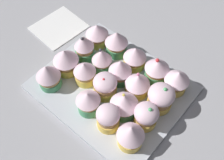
{
  "coord_description": "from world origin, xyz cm",
  "views": [
    {
      "loc": [
        -24.74,
        28.95,
        60.14
      ],
      "look_at": [
        0.0,
        0.0,
        4.2
      ],
      "focal_mm": 43.33,
      "sensor_mm": 36.0,
      "label": 1
    }
  ],
  "objects": [
    {
      "name": "cupcake_7",
      "position": [
        -0.43,
        -3.16,
        5.01
      ],
      "size": [
        5.95,
        5.95,
        7.57
      ],
      "color": "#4C9E6B",
      "rests_on": "baking_tray"
    },
    {
      "name": "cupcake_3",
      "position": [
        6.61,
        -9.59,
        5.36
      ],
      "size": [
        6.33,
        6.33,
        7.92
      ],
      "color": "#4C9E6B",
      "rests_on": "baking_tray"
    },
    {
      "name": "baking_tray",
      "position": [
        0.0,
        0.0,
        0.6
      ],
      "size": [
        36.62,
        30.39,
        1.2
      ],
      "color": "silver",
      "rests_on": "ground_plane"
    },
    {
      "name": "cupcake_4",
      "position": [
        13.12,
        -8.9,
        4.77
      ],
      "size": [
        6.49,
        6.49,
        6.89
      ],
      "color": "#EFC651",
      "rests_on": "baking_tray"
    },
    {
      "name": "cupcake_11",
      "position": [
        -6.86,
        3.65,
        5.03
      ],
      "size": [
        6.8,
        6.8,
        7.51
      ],
      "color": "#4C9E6B",
      "rests_on": "baking_tray"
    },
    {
      "name": "cupcake_15",
      "position": [
        -12.87,
        8.85,
        5.34
      ],
      "size": [
        6.24,
        6.24,
        7.85
      ],
      "color": "#EFC651",
      "rests_on": "baking_tray"
    },
    {
      "name": "cupcake_2",
      "position": [
        -0.32,
        -9.31,
        4.77
      ],
      "size": [
        6.2,
        6.2,
        6.94
      ],
      "color": "#EFC651",
      "rests_on": "baking_tray"
    },
    {
      "name": "napkin",
      "position": [
        27.23,
        -6.43,
        0.3
      ],
      "size": [
        14.21,
        15.33,
        0.6
      ],
      "primitive_type": "cube",
      "rotation": [
        0.0,
        0.0,
        -0.08
      ],
      "color": "white",
      "rests_on": "ground_plane"
    },
    {
      "name": "cupcake_13",
      "position": [
        6.59,
        2.91,
        4.76
      ],
      "size": [
        5.78,
        5.78,
        6.94
      ],
      "color": "#EFC651",
      "rests_on": "baking_tray"
    },
    {
      "name": "cupcake_16",
      "position": [
        -6.3,
        8.72,
        4.83
      ],
      "size": [
        5.49,
        5.49,
        7.14
      ],
      "color": "#EFC651",
      "rests_on": "baking_tray"
    },
    {
      "name": "cupcake_10",
      "position": [
        -12.54,
        2.71,
        4.78
      ],
      "size": [
        5.74,
        5.74,
        7.31
      ],
      "color": "#EFC651",
      "rests_on": "baking_tray"
    },
    {
      "name": "cupcake_1",
      "position": [
        -6.87,
        -9.55,
        5.05
      ],
      "size": [
        6.33,
        6.33,
        7.71
      ],
      "color": "#4C9E6B",
      "rests_on": "baking_tray"
    },
    {
      "name": "cupcake_9",
      "position": [
        12.16,
        -2.78,
        5.31
      ],
      "size": [
        5.33,
        5.33,
        8.38
      ],
      "color": "#4C9E6B",
      "rests_on": "baking_tray"
    },
    {
      "name": "cupcake_6",
      "position": [
        -5.69,
        -2.99,
        4.6
      ],
      "size": [
        6.29,
        6.29,
        6.88
      ],
      "color": "#EFC651",
      "rests_on": "baking_tray"
    },
    {
      "name": "cupcake_5",
      "position": [
        -12.37,
        -3.28,
        4.96
      ],
      "size": [
        6.46,
        6.46,
        7.61
      ],
      "color": "#EFC651",
      "rests_on": "baking_tray"
    },
    {
      "name": "cupcake_0",
      "position": [
        -12.59,
        -9.88,
        4.94
      ],
      "size": [
        6.29,
        6.29,
        7.08
      ],
      "color": "#EFC651",
      "rests_on": "baking_tray"
    },
    {
      "name": "cupcake_17",
      "position": [
        -0.47,
        8.61,
        4.85
      ],
      "size": [
        5.9,
        5.9,
        7.0
      ],
      "color": "#4C9E6B",
      "rests_on": "baking_tray"
    },
    {
      "name": "cupcake_14",
      "position": [
        12.6,
        3.61,
        5.39
      ],
      "size": [
        6.72,
        6.72,
        7.9
      ],
      "color": "#EFC651",
      "rests_on": "baking_tray"
    },
    {
      "name": "cupcake_8",
      "position": [
        5.98,
        -2.93,
        4.83
      ],
      "size": [
        5.4,
        5.4,
        7.41
      ],
      "color": "#4C9E6B",
      "rests_on": "baking_tray"
    },
    {
      "name": "cupcake_18",
      "position": [
        12.56,
        9.77,
        5.19
      ],
      "size": [
        6.28,
        6.28,
        7.57
      ],
      "color": "#4C9E6B",
      "rests_on": "baking_tray"
    },
    {
      "name": "cupcake_12",
      "position": [
        0.09,
        2.57,
        4.6
      ],
      "size": [
        5.92,
        5.92,
        6.93
      ],
      "color": "#EFC651",
      "rests_on": "baking_tray"
    },
    {
      "name": "ground_plane",
      "position": [
        0.0,
        0.0,
        -1.5
      ],
      "size": [
        180.0,
        180.0,
        3.0
      ],
      "primitive_type": "cube",
      "color": "#9E9EA3"
    }
  ]
}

